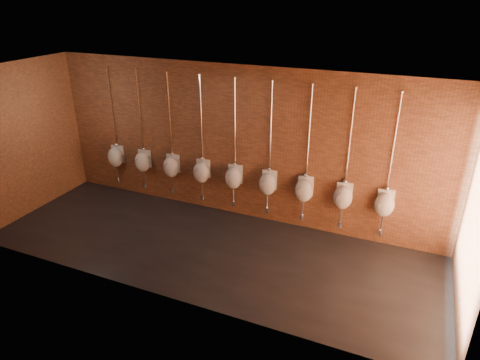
# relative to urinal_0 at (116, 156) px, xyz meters

# --- Properties ---
(ground) EXTENTS (8.50, 8.50, 0.00)m
(ground) POSITION_rel_urinal_0_xyz_m (3.11, -1.37, -0.91)
(ground) COLOR black
(ground) RESTS_ON ground
(room_shell) EXTENTS (8.54, 3.04, 3.22)m
(room_shell) POSITION_rel_urinal_0_xyz_m (3.11, -1.37, 1.11)
(room_shell) COLOR black
(room_shell) RESTS_ON ground
(urinal_0) EXTENTS (0.42, 0.38, 2.71)m
(urinal_0) POSITION_rel_urinal_0_xyz_m (0.00, 0.00, 0.00)
(urinal_0) COLOR silver
(urinal_0) RESTS_ON ground
(urinal_1) EXTENTS (0.42, 0.38, 2.71)m
(urinal_1) POSITION_rel_urinal_0_xyz_m (0.76, 0.00, 0.00)
(urinal_1) COLOR silver
(urinal_1) RESTS_ON ground
(urinal_2) EXTENTS (0.42, 0.38, 2.71)m
(urinal_2) POSITION_rel_urinal_0_xyz_m (1.51, 0.00, 0.00)
(urinal_2) COLOR silver
(urinal_2) RESTS_ON ground
(urinal_3) EXTENTS (0.42, 0.38, 2.71)m
(urinal_3) POSITION_rel_urinal_0_xyz_m (2.27, 0.00, 0.00)
(urinal_3) COLOR silver
(urinal_3) RESTS_ON ground
(urinal_4) EXTENTS (0.42, 0.38, 2.71)m
(urinal_4) POSITION_rel_urinal_0_xyz_m (3.03, 0.00, 0.00)
(urinal_4) COLOR silver
(urinal_4) RESTS_ON ground
(urinal_5) EXTENTS (0.42, 0.38, 2.71)m
(urinal_5) POSITION_rel_urinal_0_xyz_m (3.79, 0.00, 0.00)
(urinal_5) COLOR silver
(urinal_5) RESTS_ON ground
(urinal_6) EXTENTS (0.42, 0.38, 2.71)m
(urinal_6) POSITION_rel_urinal_0_xyz_m (4.54, 0.00, 0.00)
(urinal_6) COLOR silver
(urinal_6) RESTS_ON ground
(urinal_7) EXTENTS (0.42, 0.38, 2.71)m
(urinal_7) POSITION_rel_urinal_0_xyz_m (5.30, 0.00, 0.00)
(urinal_7) COLOR silver
(urinal_7) RESTS_ON ground
(urinal_8) EXTENTS (0.42, 0.38, 2.71)m
(urinal_8) POSITION_rel_urinal_0_xyz_m (6.06, 0.00, 0.00)
(urinal_8) COLOR silver
(urinal_8) RESTS_ON ground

